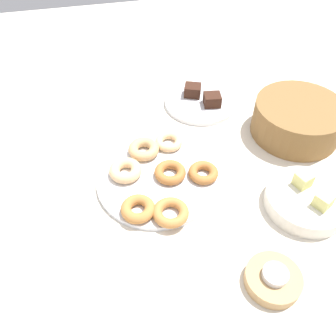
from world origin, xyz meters
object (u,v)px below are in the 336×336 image
(tealight, at_px, (275,274))
(brownie_near, at_px, (193,90))
(donut_2, at_px, (144,149))
(cake_plate, at_px, (200,102))
(brownie_far, at_px, (212,100))
(fruit_bowl, at_px, (306,201))
(donut_0, at_px, (203,173))
(donut_3, at_px, (138,209))
(candle_holder, at_px, (273,279))
(donut_5, at_px, (171,213))
(basket, at_px, (297,119))
(melon_chunk_right, at_px, (324,201))
(donut_6, at_px, (170,173))
(melon_chunk_left, at_px, (303,180))
(donut_4, at_px, (169,142))
(donut_plate, at_px, (157,179))
(donut_1, at_px, (125,170))

(tealight, bearing_deg, brownie_near, 178.65)
(donut_2, bearing_deg, cake_plate, 131.78)
(donut_2, distance_m, brownie_far, 0.31)
(tealight, distance_m, fruit_bowl, 0.24)
(donut_0, xyz_separation_m, donut_3, (0.08, -0.19, 0.00))
(brownie_far, distance_m, candle_holder, 0.61)
(tealight, bearing_deg, cake_plate, 176.98)
(donut_5, bearing_deg, fruit_bowl, 83.82)
(donut_0, height_order, fruit_bowl, fruit_bowl)
(brownie_far, relative_size, tealight, 1.00)
(donut_3, distance_m, basket, 0.55)
(donut_5, distance_m, melon_chunk_right, 0.36)
(donut_2, height_order, candle_holder, donut_2)
(donut_3, xyz_separation_m, tealight, (0.23, 0.24, 0.01))
(brownie_near, xyz_separation_m, tealight, (0.67, -0.02, 0.00))
(donut_6, relative_size, fruit_bowl, 0.42)
(donut_5, bearing_deg, donut_3, -110.52)
(donut_5, distance_m, melon_chunk_left, 0.33)
(cake_plate, bearing_deg, candle_holder, -3.02)
(brownie_far, bearing_deg, donut_4, -49.13)
(donut_plate, xyz_separation_m, donut_5, (0.13, 0.01, 0.02))
(donut_0, distance_m, donut_4, 0.15)
(donut_5, xyz_separation_m, candle_holder, (0.21, 0.17, -0.01))
(donut_plate, bearing_deg, cake_plate, 145.28)
(melon_chunk_right, bearing_deg, candle_holder, -52.78)
(donut_4, bearing_deg, donut_2, -77.31)
(donut_1, distance_m, donut_4, 0.16)
(donut_0, xyz_separation_m, basket, (-0.12, 0.32, 0.03))
(brownie_near, relative_size, fruit_bowl, 0.27)
(donut_plate, relative_size, donut_1, 3.67)
(fruit_bowl, relative_size, melon_chunk_right, 5.50)
(melon_chunk_left, bearing_deg, fruit_bowl, 0.00)
(donut_2, height_order, basket, basket)
(candle_holder, bearing_deg, brownie_near, 178.65)
(candle_holder, xyz_separation_m, basket, (-0.43, 0.27, 0.04))
(donut_2, distance_m, donut_3, 0.21)
(basket, bearing_deg, candle_holder, -31.73)
(cake_plate, height_order, basket, basket)
(cake_plate, relative_size, fruit_bowl, 1.19)
(donut_1, distance_m, candle_holder, 0.44)
(donut_1, bearing_deg, melon_chunk_left, 69.09)
(donut_5, xyz_separation_m, melon_chunk_left, (0.00, 0.33, 0.03))
(donut_0, xyz_separation_m, melon_chunk_right, (0.18, 0.23, 0.03))
(brownie_near, height_order, tealight, brownie_near)
(cake_plate, distance_m, fruit_bowl, 0.48)
(donut_0, height_order, melon_chunk_left, melon_chunk_left)
(donut_1, bearing_deg, brownie_near, 138.70)
(donut_plate, xyz_separation_m, candle_holder, (0.33, 0.18, 0.01))
(donut_4, height_order, melon_chunk_left, melon_chunk_left)
(donut_0, relative_size, fruit_bowl, 0.40)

